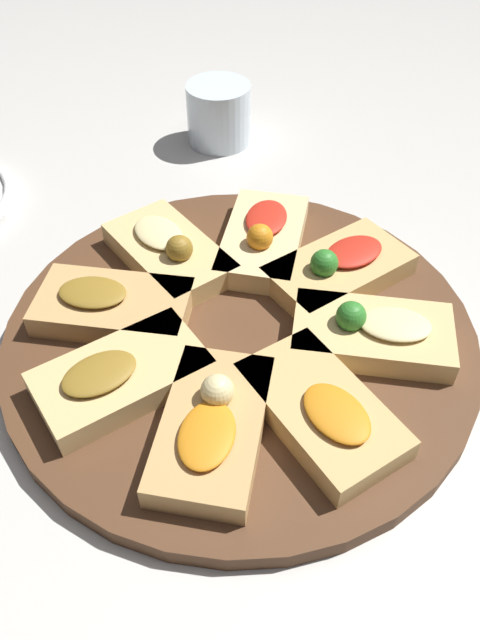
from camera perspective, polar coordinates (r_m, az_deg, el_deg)
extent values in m
plane|color=beige|center=(0.58, 0.00, -2.03)|extent=(3.00, 3.00, 0.00)
cylinder|color=#51331E|center=(0.57, 0.00, -1.43)|extent=(0.43, 0.43, 0.02)
cube|color=#DBB775|center=(0.52, -10.78, -5.08)|extent=(0.10, 0.15, 0.02)
ellipsoid|color=olive|center=(0.51, -12.75, -4.77)|extent=(0.05, 0.07, 0.01)
cube|color=tan|center=(0.49, -2.53, -9.79)|extent=(0.14, 0.16, 0.02)
ellipsoid|color=orange|center=(0.46, -3.05, -10.43)|extent=(0.07, 0.07, 0.01)
sphere|color=beige|center=(0.48, -2.08, -6.48)|extent=(0.03, 0.03, 0.03)
cube|color=tan|center=(0.50, 7.39, -8.13)|extent=(0.15, 0.10, 0.02)
ellipsoid|color=orange|center=(0.48, 8.84, -8.41)|extent=(0.07, 0.05, 0.01)
cube|color=#DBB775|center=(0.56, 11.98, -1.29)|extent=(0.16, 0.15, 0.02)
ellipsoid|color=beige|center=(0.55, 14.00, -0.37)|extent=(0.07, 0.07, 0.01)
sphere|color=#2D7A28|center=(0.54, 10.13, 0.35)|extent=(0.03, 0.03, 0.03)
cube|color=tan|center=(0.62, 9.00, 4.50)|extent=(0.09, 0.15, 0.02)
ellipsoid|color=red|center=(0.62, 10.37, 6.18)|extent=(0.05, 0.07, 0.01)
sphere|color=#2D7A28|center=(0.59, 7.71, 5.18)|extent=(0.03, 0.03, 0.03)
cube|color=#E5C689|center=(0.64, 2.12, 7.33)|extent=(0.14, 0.16, 0.02)
ellipsoid|color=red|center=(0.65, 2.43, 9.33)|extent=(0.07, 0.07, 0.01)
sphere|color=orange|center=(0.62, 1.83, 7.58)|extent=(0.03, 0.03, 0.03)
cube|color=#DBB775|center=(0.63, -6.48, 6.08)|extent=(0.14, 0.09, 0.02)
ellipsoid|color=beige|center=(0.63, -7.45, 7.95)|extent=(0.07, 0.05, 0.01)
sphere|color=olive|center=(0.61, -5.57, 6.52)|extent=(0.03, 0.03, 0.03)
cube|color=tan|center=(0.58, -11.49, 1.21)|extent=(0.16, 0.15, 0.02)
ellipsoid|color=olive|center=(0.58, -13.34, 2.49)|extent=(0.07, 0.07, 0.01)
cylinder|color=silver|center=(0.85, -1.96, 18.32)|extent=(0.08, 0.08, 0.08)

